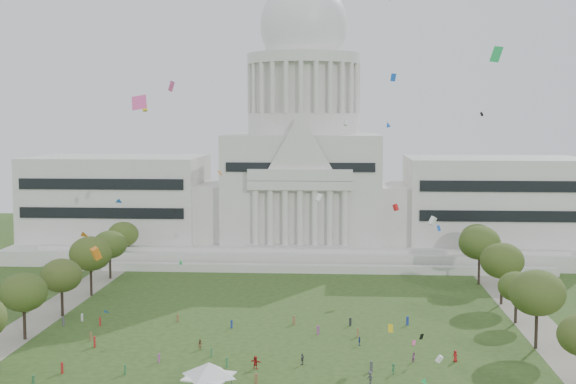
# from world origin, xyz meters

# --- Properties ---
(ground) EXTENTS (400.00, 400.00, 0.00)m
(ground) POSITION_xyz_m (0.00, 0.00, 0.00)
(ground) COLOR #2B491A
(ground) RESTS_ON ground
(capitol) EXTENTS (160.00, 64.50, 91.30)m
(capitol) POSITION_xyz_m (0.00, 113.59, 22.30)
(capitol) COLOR silver
(capitol) RESTS_ON ground
(path_left) EXTENTS (8.00, 160.00, 0.04)m
(path_left) POSITION_xyz_m (-48.00, 30.00, 0.02)
(path_left) COLOR gray
(path_left) RESTS_ON ground
(path_right) EXTENTS (8.00, 160.00, 0.04)m
(path_right) POSITION_xyz_m (48.00, 30.00, 0.02)
(path_right) COLOR gray
(path_right) RESTS_ON ground
(row_tree_l_2) EXTENTS (8.42, 8.42, 11.97)m
(row_tree_l_2) POSITION_xyz_m (-45.04, 17.30, 8.51)
(row_tree_l_2) COLOR black
(row_tree_l_2) RESTS_ON ground
(row_tree_r_2) EXTENTS (9.55, 9.55, 13.58)m
(row_tree_r_2) POSITION_xyz_m (44.17, 17.44, 9.66)
(row_tree_r_2) COLOR black
(row_tree_r_2) RESTS_ON ground
(row_tree_l_3) EXTENTS (8.12, 8.12, 11.55)m
(row_tree_l_3) POSITION_xyz_m (-44.09, 33.92, 8.21)
(row_tree_l_3) COLOR black
(row_tree_l_3) RESTS_ON ground
(row_tree_r_3) EXTENTS (7.01, 7.01, 9.98)m
(row_tree_r_3) POSITION_xyz_m (44.40, 34.48, 7.08)
(row_tree_r_3) COLOR black
(row_tree_r_3) RESTS_ON ground
(row_tree_l_4) EXTENTS (9.29, 9.29, 13.21)m
(row_tree_l_4) POSITION_xyz_m (-44.08, 52.42, 9.39)
(row_tree_l_4) COLOR black
(row_tree_l_4) RESTS_ON ground
(row_tree_r_4) EXTENTS (9.19, 9.19, 13.06)m
(row_tree_r_4) POSITION_xyz_m (44.76, 50.04, 9.29)
(row_tree_r_4) COLOR black
(row_tree_r_4) RESTS_ON ground
(row_tree_l_5) EXTENTS (8.33, 8.33, 11.85)m
(row_tree_l_5) POSITION_xyz_m (-45.22, 71.01, 8.42)
(row_tree_l_5) COLOR black
(row_tree_l_5) RESTS_ON ground
(row_tree_r_5) EXTENTS (9.82, 9.82, 13.96)m
(row_tree_r_5) POSITION_xyz_m (43.49, 70.19, 9.93)
(row_tree_r_5) COLOR black
(row_tree_r_5) RESTS_ON ground
(row_tree_l_6) EXTENTS (8.19, 8.19, 11.64)m
(row_tree_l_6) POSITION_xyz_m (-46.87, 89.14, 8.27)
(row_tree_l_6) COLOR black
(row_tree_l_6) RESTS_ON ground
(row_tree_r_6) EXTENTS (8.42, 8.42, 11.97)m
(row_tree_r_6) POSITION_xyz_m (45.96, 88.13, 8.51)
(row_tree_r_6) COLOR black
(row_tree_r_6) RESTS_ON ground
(event_tent) EXTENTS (10.46, 10.46, 4.76)m
(event_tent) POSITION_xyz_m (-7.75, -8.64, 3.69)
(event_tent) COLOR #4C4C4C
(event_tent) RESTS_ON ground
(person_0) EXTENTS (1.06, 1.05, 1.85)m
(person_0) POSITION_xyz_m (29.41, 9.13, 0.93)
(person_0) COLOR #B21E1E
(person_0) RESTS_ON ground
(person_2) EXTENTS (0.88, 0.89, 1.59)m
(person_2) POSITION_xyz_m (22.76, 8.43, 0.80)
(person_2) COLOR #994C8C
(person_2) RESTS_ON ground
(person_3) EXTENTS (1.26, 1.44, 2.00)m
(person_3) POSITION_xyz_m (15.27, -2.86, 1.00)
(person_3) COLOR #4C4C51
(person_3) RESTS_ON ground
(person_4) EXTENTS (0.96, 1.23, 1.85)m
(person_4) POSITION_xyz_m (4.85, 5.88, 0.92)
(person_4) COLOR #4C4C51
(person_4) RESTS_ON ground
(person_5) EXTENTS (2.04, 1.38, 2.05)m
(person_5) POSITION_xyz_m (-2.38, 3.35, 1.02)
(person_5) COLOR #B21E1E
(person_5) RESTS_ON ground
(person_8) EXTENTS (0.95, 0.69, 1.78)m
(person_8) POSITION_xyz_m (-12.91, 13.06, 0.89)
(person_8) COLOR olive
(person_8) RESTS_ON ground
(person_9) EXTENTS (1.05, 1.23, 1.70)m
(person_9) POSITION_xyz_m (19.08, 2.10, 0.85)
(person_9) COLOR #33723F
(person_9) RESTS_ON ground
(person_10) EXTENTS (0.61, 0.97, 1.56)m
(person_10) POSITION_xyz_m (14.19, 17.26, 0.78)
(person_10) COLOR navy
(person_10) RESTS_ON ground
(distant_crowd) EXTENTS (66.09, 38.47, 1.94)m
(distant_crowd) POSITION_xyz_m (-15.34, 14.35, 0.83)
(distant_crowd) COLOR #4C4C51
(distant_crowd) RESTS_ON ground
(kite_swarm) EXTENTS (95.24, 103.87, 62.26)m
(kite_swarm) POSITION_xyz_m (3.48, 9.11, 28.72)
(kite_swarm) COLOR black
(kite_swarm) RESTS_ON ground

